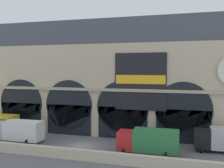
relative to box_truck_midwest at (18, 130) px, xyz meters
name	(u,v)px	position (x,y,z in m)	size (l,w,h in m)	color
ground_plane	(83,146)	(9.64, 0.80, -1.70)	(200.00, 200.00, 0.00)	slate
quay_parapet_wall	(66,153)	(9.64, -4.22, -1.09)	(90.00, 0.70, 1.23)	beige
station_building	(100,79)	(9.68, 8.51, 7.20)	(45.85, 5.83, 18.34)	#BCAD8C
box_truck_midwest	(18,130)	(0.00, 0.00, 0.00)	(7.50, 2.91, 3.12)	#ADB2B7
box_truck_mideast	(149,141)	(18.81, -0.10, 0.00)	(7.50, 2.91, 3.12)	red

